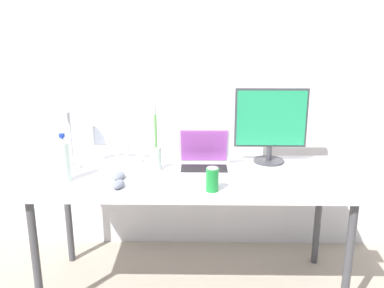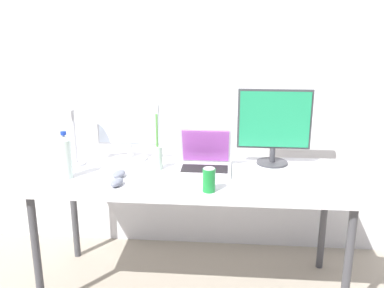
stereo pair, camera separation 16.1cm
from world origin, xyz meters
name	(u,v)px [view 1 (the left image)]	position (x,y,z in m)	size (l,w,h in m)	color
ground_plane	(192,287)	(0.00, 0.00, 0.00)	(16.00, 16.00, 0.00)	gray
wall_back	(193,64)	(0.00, 0.59, 1.30)	(7.00, 0.08, 2.60)	silver
work_desk	(192,184)	(0.00, 0.00, 0.68)	(1.77, 0.71, 0.74)	#424247
monitor_left	(125,131)	(-0.41, 0.24, 0.93)	(0.40, 0.22, 0.37)	silver
monitor_center	(271,123)	(0.47, 0.23, 0.99)	(0.44, 0.19, 0.46)	#38383D
laptop_silver	(204,160)	(0.07, 0.09, 0.80)	(0.30, 0.25, 0.25)	silver
keyboard_main	(330,181)	(0.75, -0.12, 0.75)	(0.37, 0.15, 0.02)	#B2B2B7
mouse_by_keyboard	(119,176)	(-0.40, -0.08, 0.76)	(0.06, 0.11, 0.04)	slate
mouse_by_laptop	(119,184)	(-0.38, -0.21, 0.76)	(0.06, 0.10, 0.04)	slate
water_bottle	(64,160)	(-0.69, -0.11, 0.86)	(0.07, 0.07, 0.27)	silver
soda_can_near_keyboard	(212,179)	(0.11, -0.24, 0.80)	(0.07, 0.07, 0.13)	#197F33
bamboo_vase	(156,157)	(-0.21, 0.07, 0.82)	(0.06, 0.06, 0.33)	#B2D1B7
desk_lamp	(66,118)	(-0.71, 0.07, 1.05)	(0.11, 0.18, 0.46)	#B7B7BC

